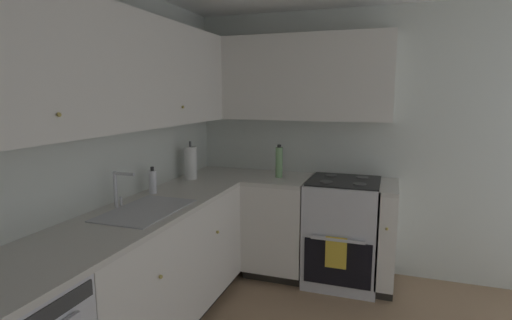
# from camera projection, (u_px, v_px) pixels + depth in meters

# --- Properties ---
(wall_back) EXTENTS (3.95, 0.05, 2.41)m
(wall_back) POSITION_uv_depth(u_px,v_px,m) (58.00, 172.00, 2.32)
(wall_back) COLOR silver
(wall_back) RESTS_ON ground_plane
(wall_right) EXTENTS (0.05, 3.42, 2.41)m
(wall_right) POSITION_uv_depth(u_px,v_px,m) (373.00, 145.00, 3.60)
(wall_right) COLOR silver
(wall_right) RESTS_ON ground_plane
(lower_cabinets_back) EXTENTS (1.78, 0.62, 0.88)m
(lower_cabinets_back) POSITION_uv_depth(u_px,v_px,m) (153.00, 271.00, 2.75)
(lower_cabinets_back) COLOR silver
(lower_cabinets_back) RESTS_ON ground_plane
(countertop_back) EXTENTS (2.98, 0.60, 0.03)m
(countertop_back) POSITION_uv_depth(u_px,v_px,m) (151.00, 209.00, 2.67)
(countertop_back) COLOR beige
(countertop_back) RESTS_ON lower_cabinets_back
(lower_cabinets_right) EXTENTS (0.62, 1.30, 0.88)m
(lower_cabinets_right) POSITION_uv_depth(u_px,v_px,m) (301.00, 229.00, 3.61)
(lower_cabinets_right) COLOR silver
(lower_cabinets_right) RESTS_ON ground_plane
(countertop_right) EXTENTS (0.60, 1.30, 0.03)m
(countertop_right) POSITION_uv_depth(u_px,v_px,m) (302.00, 181.00, 3.54)
(countertop_right) COLOR beige
(countertop_right) RESTS_ON lower_cabinets_right
(oven_range) EXTENTS (0.68, 0.62, 1.06)m
(oven_range) POSITION_uv_depth(u_px,v_px,m) (343.00, 231.00, 3.51)
(oven_range) COLOR silver
(oven_range) RESTS_ON ground_plane
(upper_cabinets_back) EXTENTS (2.66, 0.34, 0.74)m
(upper_cabinets_back) POSITION_uv_depth(u_px,v_px,m) (110.00, 71.00, 2.42)
(upper_cabinets_back) COLOR silver
(upper_cabinets_right) EXTENTS (0.32, 1.82, 0.74)m
(upper_cabinets_right) POSITION_uv_depth(u_px,v_px,m) (289.00, 78.00, 3.57)
(upper_cabinets_right) COLOR silver
(sink) EXTENTS (0.65, 0.40, 0.10)m
(sink) POSITION_uv_depth(u_px,v_px,m) (146.00, 217.00, 2.57)
(sink) COLOR #B7B7BC
(sink) RESTS_ON countertop_back
(faucet) EXTENTS (0.07, 0.16, 0.24)m
(faucet) POSITION_uv_depth(u_px,v_px,m) (118.00, 186.00, 2.62)
(faucet) COLOR silver
(faucet) RESTS_ON countertop_back
(soap_bottle) EXTENTS (0.06, 0.06, 0.21)m
(soap_bottle) POSITION_uv_depth(u_px,v_px,m) (153.00, 182.00, 3.00)
(soap_bottle) COLOR silver
(soap_bottle) RESTS_ON countertop_back
(paper_towel_roll) EXTENTS (0.11, 0.11, 0.35)m
(paper_towel_roll) POSITION_uv_depth(u_px,v_px,m) (191.00, 163.00, 3.51)
(paper_towel_roll) COLOR white
(paper_towel_roll) RESTS_ON countertop_back
(oil_bottle) EXTENTS (0.06, 0.06, 0.30)m
(oil_bottle) POSITION_uv_depth(u_px,v_px,m) (279.00, 162.00, 3.58)
(oil_bottle) COLOR #729E66
(oil_bottle) RESTS_ON countertop_right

